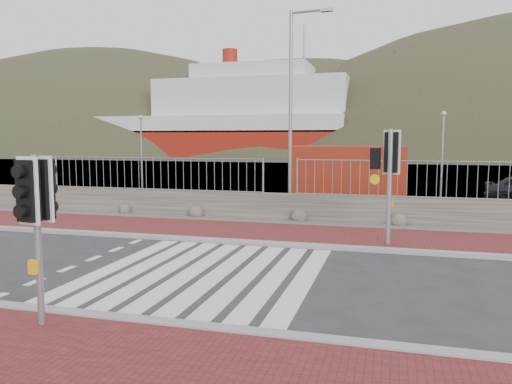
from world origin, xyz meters
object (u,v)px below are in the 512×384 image
(traffic_signal_near, at_px, (36,205))
(shipping_container, at_px, (347,169))
(ferry, at_px, (215,123))
(traffic_signal_far, at_px, (388,162))
(streetlight, at_px, (294,102))

(traffic_signal_near, xyz_separation_m, shipping_container, (2.60, 20.32, -0.65))
(ferry, xyz_separation_m, traffic_signal_far, (28.28, -64.20, -3.14))
(traffic_signal_near, xyz_separation_m, streetlight, (1.48, 11.63, 2.23))
(traffic_signal_near, bearing_deg, shipping_container, 91.85)
(traffic_signal_near, height_order, streetlight, streetlight)
(traffic_signal_near, height_order, shipping_container, traffic_signal_near)
(ferry, distance_m, streetlight, 64.82)
(ferry, bearing_deg, streetlight, -67.38)
(traffic_signal_near, distance_m, shipping_container, 20.49)
(traffic_signal_near, distance_m, traffic_signal_far, 8.72)
(traffic_signal_far, bearing_deg, shipping_container, -66.24)
(ferry, height_order, traffic_signal_far, ferry)
(shipping_container, bearing_deg, ferry, 111.28)
(traffic_signal_far, bearing_deg, ferry, -52.14)
(ferry, relative_size, streetlight, 6.87)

